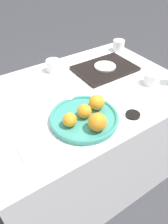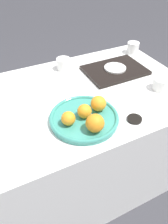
{
  "view_description": "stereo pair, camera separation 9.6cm",
  "coord_description": "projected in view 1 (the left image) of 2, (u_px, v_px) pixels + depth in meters",
  "views": [
    {
      "loc": [
        -0.52,
        -0.81,
        1.4
      ],
      "look_at": [
        -0.11,
        -0.2,
        0.78
      ],
      "focal_mm": 35.0,
      "sensor_mm": 36.0,
      "label": 1
    },
    {
      "loc": [
        -0.44,
        -0.86,
        1.4
      ],
      "look_at": [
        -0.11,
        -0.2,
        0.78
      ],
      "focal_mm": 35.0,
      "sensor_mm": 36.0,
      "label": 2
    }
  ],
  "objects": [
    {
      "name": "ground_plane",
      "position": [
        82.0,
        171.0,
        1.64
      ],
      "size": [
        12.0,
        12.0,
        0.0
      ],
      "primitive_type": "plane",
      "color": "#38383D"
    },
    {
      "name": "table",
      "position": [
        81.0,
        138.0,
        1.41
      ],
      "size": [
        1.14,
        0.8,
        0.73
      ],
      "color": "white",
      "rests_on": "ground_plane"
    },
    {
      "name": "fruit_platter",
      "position": [
        84.0,
        118.0,
        0.99
      ],
      "size": [
        0.32,
        0.32,
        0.03
      ],
      "color": "teal",
      "rests_on": "table"
    },
    {
      "name": "orange_0",
      "position": [
        70.0,
        120.0,
        0.92
      ],
      "size": [
        0.06,
        0.06,
        0.06
      ],
      "color": "orange",
      "rests_on": "fruit_platter"
    },
    {
      "name": "orange_1",
      "position": [
        84.0,
        111.0,
        0.96
      ],
      "size": [
        0.06,
        0.06,
        0.06
      ],
      "color": "orange",
      "rests_on": "fruit_platter"
    },
    {
      "name": "orange_2",
      "position": [
        97.0,
        102.0,
        1.01
      ],
      "size": [
        0.07,
        0.07,
        0.07
      ],
      "color": "orange",
      "rests_on": "fruit_platter"
    },
    {
      "name": "orange_3",
      "position": [
        97.0,
        122.0,
        0.9
      ],
      "size": [
        0.08,
        0.08,
        0.08
      ],
      "color": "orange",
      "rests_on": "fruit_platter"
    },
    {
      "name": "serving_tray",
      "position": [
        105.0,
        68.0,
        1.34
      ],
      "size": [
        0.36,
        0.26,
        0.02
      ],
      "color": "black",
      "rests_on": "table"
    },
    {
      "name": "side_plate",
      "position": [
        105.0,
        66.0,
        1.33
      ],
      "size": [
        0.13,
        0.13,
        0.01
      ],
      "color": "silver",
      "rests_on": "serving_tray"
    },
    {
      "name": "cup_1",
      "position": [
        53.0,
        65.0,
        1.32
      ],
      "size": [
        0.08,
        0.08,
        0.07
      ],
      "color": "white",
      "rests_on": "table"
    },
    {
      "name": "cup_2",
      "position": [
        152.0,
        79.0,
        1.21
      ],
      "size": [
        0.09,
        0.09,
        0.06
      ],
      "color": "white",
      "rests_on": "table"
    },
    {
      "name": "cup_3",
      "position": [
        119.0,
        45.0,
        1.53
      ],
      "size": [
        0.08,
        0.08,
        0.07
      ],
      "color": "white",
      "rests_on": "table"
    },
    {
      "name": "napkin",
      "position": [
        32.0,
        147.0,
        0.87
      ],
      "size": [
        0.11,
        0.1,
        0.01
      ],
      "color": "white",
      "rests_on": "table"
    },
    {
      "name": "soy_dish",
      "position": [
        133.0,
        115.0,
        1.02
      ],
      "size": [
        0.07,
        0.07,
        0.01
      ],
      "color": "black",
      "rests_on": "table"
    }
  ]
}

